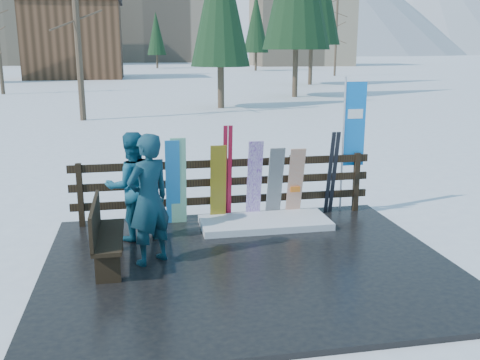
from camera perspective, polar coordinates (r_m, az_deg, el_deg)
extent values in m
plane|color=white|center=(8.12, 0.92, -9.26)|extent=(700.00, 700.00, 0.00)
cube|color=black|center=(8.10, 0.92, -9.00)|extent=(6.00, 5.00, 0.08)
cube|color=black|center=(9.90, -16.67, -1.56)|extent=(0.10, 0.10, 1.15)
cube|color=black|center=(9.84, -9.13, -1.23)|extent=(0.10, 0.10, 1.15)
cube|color=black|center=(9.96, -1.63, -0.88)|extent=(0.10, 0.10, 1.15)
cube|color=black|center=(10.24, 5.57, -0.53)|extent=(0.10, 0.10, 1.15)
cube|color=black|center=(10.67, 12.28, -0.20)|extent=(0.10, 0.10, 1.15)
cube|color=black|center=(10.02, -1.62, -2.13)|extent=(5.60, 0.05, 0.14)
cube|color=black|center=(9.93, -1.64, -0.18)|extent=(5.60, 0.05, 0.14)
cube|color=black|center=(9.85, -1.65, 1.79)|extent=(5.60, 0.05, 0.14)
cube|color=white|center=(9.66, 2.67, -4.55)|extent=(2.30, 1.00, 0.12)
cube|color=black|center=(8.02, -13.81, -5.89)|extent=(0.40, 1.50, 0.06)
cube|color=black|center=(7.54, -13.93, -9.02)|extent=(0.34, 0.06, 0.45)
cube|color=black|center=(8.66, -13.55, -5.97)|extent=(0.34, 0.06, 0.45)
cube|color=black|center=(7.95, -15.22, -4.11)|extent=(0.05, 1.50, 0.50)
cube|color=#2685D1|center=(9.59, -7.18, -0.28)|extent=(0.25, 0.26, 1.57)
cube|color=white|center=(9.59, -6.57, -0.14)|extent=(0.27, 0.26, 1.60)
cube|color=yellow|center=(9.69, -2.35, -0.41)|extent=(0.29, 0.21, 1.44)
cube|color=white|center=(9.80, 1.54, -0.04)|extent=(0.27, 0.31, 1.51)
cube|color=black|center=(9.90, 3.75, -0.32)|extent=(0.28, 0.36, 1.37)
cube|color=silver|center=(10.01, 5.92, -0.29)|extent=(0.29, 0.34, 1.35)
cube|color=maroon|center=(9.73, -1.63, 0.71)|extent=(0.07, 0.25, 1.79)
cube|color=maroon|center=(9.75, -1.10, 0.73)|extent=(0.07, 0.25, 1.79)
cube|color=black|center=(10.26, 9.54, 0.72)|extent=(0.08, 0.32, 1.62)
cube|color=black|center=(10.29, 10.01, 0.74)|extent=(0.08, 0.32, 1.62)
cylinder|color=silver|center=(10.46, 10.91, 3.65)|extent=(0.04, 0.04, 2.60)
cube|color=blue|center=(10.48, 12.14, 5.83)|extent=(0.42, 0.02, 1.60)
imported|color=#174C4F|center=(7.87, -9.70, -2.08)|extent=(0.85, 0.79, 1.94)
imported|color=navy|center=(8.96, -11.43, -0.67)|extent=(1.02, 0.87, 1.80)
cube|color=tan|center=(119.22, -21.53, 15.70)|extent=(22.00, 14.00, 18.00)
cube|color=gray|center=(137.74, -8.01, 16.95)|extent=(26.00, 16.00, 22.00)
cube|color=tan|center=(107.12, 6.56, 15.78)|extent=(18.00, 12.00, 14.00)
cube|color=brown|center=(62.65, -17.27, 13.98)|extent=(10.00, 8.00, 8.00)
cone|color=black|center=(29.69, -2.11, 16.37)|extent=(3.24, 3.24, 9.01)
cone|color=black|center=(36.97, 6.09, 18.54)|extent=(4.51, 4.51, 12.53)
cone|color=black|center=(49.94, 7.72, 18.15)|extent=(5.08, 5.08, 14.10)
cylinder|color=#382B1E|center=(66.64, 10.24, 15.47)|extent=(0.28, 0.28, 10.66)
cone|color=black|center=(67.54, -15.21, 16.15)|extent=(4.65, 4.65, 12.92)
cone|color=black|center=(81.25, 1.71, 15.28)|extent=(3.78, 3.78, 10.49)
cone|color=black|center=(92.38, -8.90, 14.39)|extent=(3.13, 3.13, 8.69)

